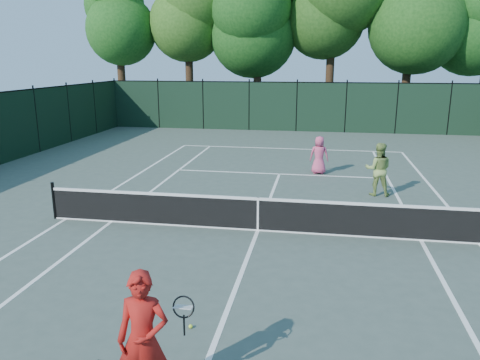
% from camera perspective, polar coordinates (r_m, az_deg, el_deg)
% --- Properties ---
extents(ground, '(90.00, 90.00, 0.00)m').
position_cam_1_polar(ground, '(12.42, 2.18, -6.19)').
color(ground, '#414F46').
rests_on(ground, ground).
extents(sideline_doubles_left, '(0.10, 23.77, 0.01)m').
position_cam_1_polar(sideline_doubles_left, '(14.17, -20.45, -4.46)').
color(sideline_doubles_left, white).
rests_on(sideline_doubles_left, ground).
extents(sideline_doubles_right, '(0.10, 23.77, 0.01)m').
position_cam_1_polar(sideline_doubles_right, '(12.95, 27.20, -6.96)').
color(sideline_doubles_right, white).
rests_on(sideline_doubles_right, ground).
extents(sideline_singles_left, '(0.10, 23.77, 0.01)m').
position_cam_1_polar(sideline_singles_left, '(13.55, -15.41, -4.92)').
color(sideline_singles_left, white).
rests_on(sideline_singles_left, ground).
extents(sideline_singles_right, '(0.10, 23.77, 0.01)m').
position_cam_1_polar(sideline_singles_right, '(12.59, 21.21, -6.89)').
color(sideline_singles_right, white).
rests_on(sideline_singles_right, ground).
extents(baseline_far, '(10.97, 0.10, 0.01)m').
position_cam_1_polar(baseline_far, '(23.86, 6.01, 3.82)').
color(baseline_far, white).
rests_on(baseline_far, ground).
extents(service_line_far, '(8.23, 0.10, 0.01)m').
position_cam_1_polar(service_line_far, '(18.51, 4.83, 0.74)').
color(service_line_far, white).
rests_on(service_line_far, ground).
extents(center_service_line, '(0.10, 12.80, 0.01)m').
position_cam_1_polar(center_service_line, '(12.41, 2.18, -6.18)').
color(center_service_line, white).
rests_on(center_service_line, ground).
extents(tennis_net, '(11.69, 0.09, 1.06)m').
position_cam_1_polar(tennis_net, '(12.26, 2.20, -4.10)').
color(tennis_net, black).
rests_on(tennis_net, ground).
extents(fence_far, '(24.00, 0.05, 3.00)m').
position_cam_1_polar(fence_far, '(29.70, 6.92, 8.80)').
color(fence_far, black).
rests_on(fence_far, ground).
extents(tree_0, '(6.40, 6.40, 13.14)m').
position_cam_1_polar(tree_0, '(36.27, -14.76, 20.01)').
color(tree_0, black).
rests_on(tree_0, ground).
extents(tree_2, '(6.00, 6.00, 12.40)m').
position_cam_1_polar(tree_2, '(33.79, 2.21, 20.14)').
color(tree_2, black).
rests_on(tree_2, ground).
extents(coach, '(0.93, 0.67, 1.85)m').
position_cam_1_polar(coach, '(6.39, -11.68, -18.53)').
color(coach, '#AC1813').
rests_on(coach, ground).
extents(player_pink, '(0.74, 0.50, 1.49)m').
position_cam_1_polar(player_pink, '(18.63, 9.62, 3.02)').
color(player_pink, '#CF4973').
rests_on(player_pink, ground).
extents(player_green, '(0.89, 0.71, 1.76)m').
position_cam_1_polar(player_green, '(16.03, 16.50, 1.26)').
color(player_green, '#86A251').
rests_on(player_green, ground).
extents(loose_ball_midcourt, '(0.07, 0.07, 0.07)m').
position_cam_1_polar(loose_ball_midcourt, '(8.27, -6.03, -17.32)').
color(loose_ball_midcourt, '#CAED30').
rests_on(loose_ball_midcourt, ground).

